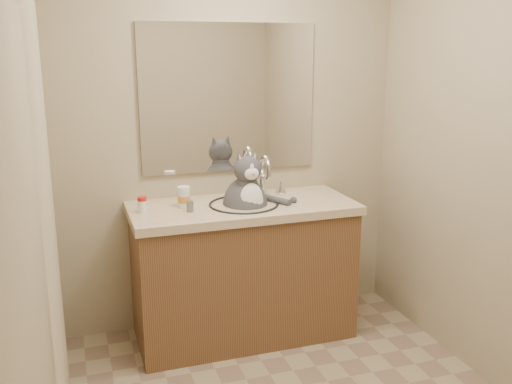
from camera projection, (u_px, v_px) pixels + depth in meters
The scene contains 8 objects.
room at pixel (309, 182), 2.42m from camera, with size 2.22×2.52×2.42m.
vanity at pixel (243, 268), 3.49m from camera, with size 1.34×0.59×1.12m.
mirror at pixel (229, 98), 3.49m from camera, with size 1.10×0.02×0.90m, color white.
shower_curtain at pixel (51, 238), 2.23m from camera, with size 0.02×1.30×1.93m.
cat at pixel (246, 202), 3.38m from camera, with size 0.40×0.31×0.53m.
pill_bottle_redcap at pixel (142, 205), 3.20m from camera, with size 0.05×0.05×0.09m.
pill_bottle_orange at pixel (184, 197), 3.30m from camera, with size 0.08×0.08×0.12m.
grey_canister at pixel (190, 206), 3.22m from camera, with size 0.05×0.05×0.06m.
Camera 1 is at (-0.96, -2.16, 1.76)m, focal length 40.00 mm.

